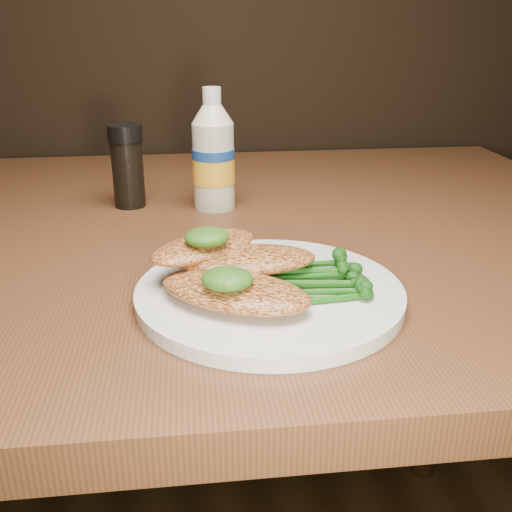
{
  "coord_description": "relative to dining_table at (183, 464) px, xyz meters",
  "views": [
    {
      "loc": [
        0.03,
        0.35,
        0.99
      ],
      "look_at": [
        0.08,
        0.84,
        0.79
      ],
      "focal_mm": 41.54,
      "sensor_mm": 36.0,
      "label": 1
    }
  ],
  "objects": [
    {
      "name": "pesto_back",
      "position": [
        0.04,
        -0.19,
        0.43
      ],
      "size": [
        0.05,
        0.05,
        0.02
      ],
      "primitive_type": "ellipsoid",
      "rotation": [
        0.0,
        0.0,
        0.18
      ],
      "color": "black",
      "rests_on": "chicken_back"
    },
    {
      "name": "chicken_front",
      "position": [
        0.06,
        -0.25,
        0.4
      ],
      "size": [
        0.15,
        0.13,
        0.02
      ],
      "primitive_type": "ellipsoid",
      "rotation": [
        0.0,
        0.0,
        -0.54
      ],
      "color": "#C87B3F",
      "rests_on": "plate"
    },
    {
      "name": "dining_table",
      "position": [
        0.0,
        0.0,
        0.0
      ],
      "size": [
        1.2,
        0.8,
        0.75
      ],
      "primitive_type": null,
      "color": "#452714",
      "rests_on": "floor"
    },
    {
      "name": "pepper_grinder",
      "position": [
        -0.05,
        0.08,
        0.43
      ],
      "size": [
        0.05,
        0.05,
        0.11
      ],
      "primitive_type": null,
      "rotation": [
        0.0,
        0.0,
        -0.06
      ],
      "color": "black",
      "rests_on": "dining_table"
    },
    {
      "name": "chicken_mid",
      "position": [
        0.08,
        -0.2,
        0.41
      ],
      "size": [
        0.13,
        0.07,
        0.02
      ],
      "primitive_type": "ellipsoid",
      "rotation": [
        0.0,
        0.0,
        0.02
      ],
      "color": "#C87B3F",
      "rests_on": "plate"
    },
    {
      "name": "chicken_back",
      "position": [
        0.04,
        -0.18,
        0.41
      ],
      "size": [
        0.13,
        0.12,
        0.02
      ],
      "primitive_type": "ellipsoid",
      "rotation": [
        0.0,
        0.0,
        0.64
      ],
      "color": "#C87B3F",
      "rests_on": "plate"
    },
    {
      "name": "mayo_bottle",
      "position": [
        0.06,
        0.06,
        0.45
      ],
      "size": [
        0.07,
        0.07,
        0.16
      ],
      "primitive_type": null,
      "rotation": [
        0.0,
        0.0,
        0.3
      ],
      "color": "beige",
      "rests_on": "dining_table"
    },
    {
      "name": "plate",
      "position": [
        0.09,
        -0.22,
        0.38
      ],
      "size": [
        0.24,
        0.24,
        0.01
      ],
      "primitive_type": "cylinder",
      "color": "silver",
      "rests_on": "dining_table"
    },
    {
      "name": "pesto_front",
      "position": [
        0.05,
        -0.26,
        0.41
      ],
      "size": [
        0.05,
        0.05,
        0.02
      ],
      "primitive_type": "ellipsoid",
      "rotation": [
        0.0,
        0.0,
        -0.29
      ],
      "color": "black",
      "rests_on": "chicken_front"
    },
    {
      "name": "broccolini_bundle",
      "position": [
        0.13,
        -0.22,
        0.4
      ],
      "size": [
        0.12,
        0.1,
        0.02
      ],
      "primitive_type": null,
      "rotation": [
        0.0,
        0.0,
        0.18
      ],
      "color": "#195312",
      "rests_on": "plate"
    }
  ]
}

